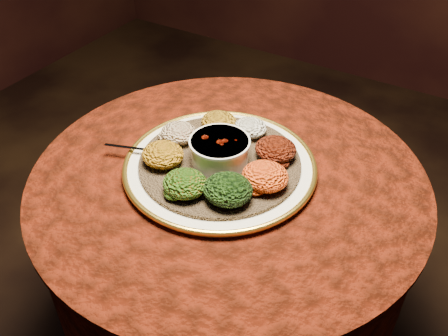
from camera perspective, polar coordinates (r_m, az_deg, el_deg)
The scene contains 13 objects.
table at distance 1.33m, azimuth 0.45°, elevation -6.65°, with size 0.96×0.96×0.73m.
platter at distance 1.21m, azimuth -0.48°, elevation 0.24°, with size 0.51×0.51×0.02m.
injera at distance 1.20m, azimuth -0.48°, elevation 0.64°, with size 0.39×0.39×0.01m, color brown.
stew_bowl at distance 1.18m, azimuth -0.49°, elevation 2.17°, with size 0.15×0.15×0.06m.
spoon at distance 1.24m, azimuth -8.49°, elevation 2.03°, with size 0.14×0.06×0.01m.
portion_ayib at distance 1.28m, azimuth 3.01°, elevation 4.63°, with size 0.09×0.08×0.04m, color white.
portion_kitfo at distance 1.20m, azimuth 5.93°, elevation 2.16°, with size 0.10×0.10×0.05m, color black.
portion_tikil at distance 1.12m, azimuth 4.73°, elevation -0.94°, with size 0.11×0.10×0.05m, color #B4620F.
portion_gomen at distance 1.08m, azimuth 0.45°, elevation -2.45°, with size 0.11×0.11×0.05m, color black.
portion_mixveg at distance 1.10m, azimuth -4.48°, elevation -1.78°, with size 0.10×0.10×0.05m, color #992D09.
portion_kik at distance 1.19m, azimuth -7.01°, elevation 1.54°, with size 0.10×0.10×0.05m, color #B26A0F.
portion_timatim at distance 1.26m, azimuth -5.19°, elevation 4.04°, with size 0.09×0.09×0.04m, color maroon.
portion_shiro at distance 1.30m, azimuth -0.60°, elevation 5.30°, with size 0.09×0.09×0.04m, color #A57513.
Camera 1 is at (0.47, -0.80, 1.50)m, focal length 40.00 mm.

